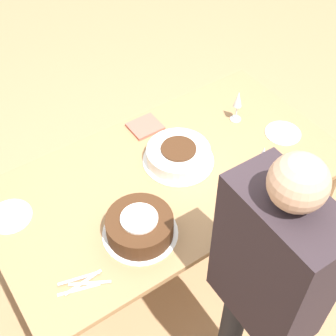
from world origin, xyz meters
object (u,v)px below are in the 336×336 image
Objects in this scene: cake_center_white at (178,155)px; wine_glass_near at (238,101)px; cake_front_chocolate at (140,226)px; wine_glass_far at (262,158)px; person_cutting at (267,282)px.

cake_center_white is 0.45m from wine_glass_near.
wine_glass_near reaches higher than cake_center_white.
cake_front_chocolate is 1.76× the size of wine_glass_near.
wine_glass_far reaches higher than cake_center_white.
wine_glass_far is (0.64, -0.04, 0.08)m from cake_front_chocolate.
person_cutting reaches higher than wine_glass_far.
person_cutting is at bearing -69.16° from cake_front_chocolate.
wine_glass_far reaches higher than cake_front_chocolate.
cake_center_white is 1.07× the size of cake_front_chocolate.
cake_center_white is 1.73× the size of wine_glass_far.
wine_glass_far is at bearing -50.65° from cake_center_white.
cake_center_white is at bearing -11.50° from person_cutting.
cake_front_chocolate is 0.65m from wine_glass_far.
cake_front_chocolate is 0.89m from wine_glass_near.
wine_glass_far reaches higher than wine_glass_near.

